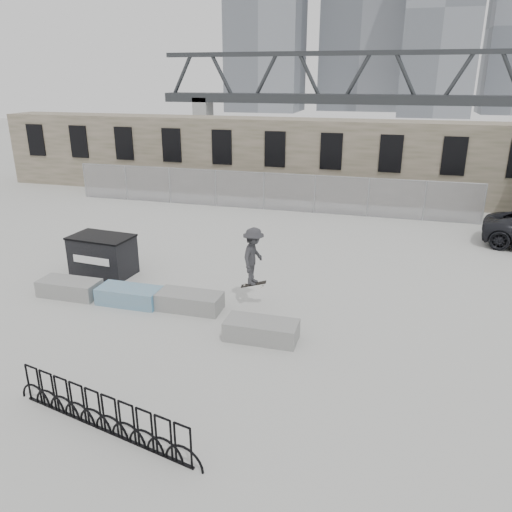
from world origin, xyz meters
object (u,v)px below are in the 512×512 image
Objects in this scene: dumpster at (103,255)px; skateboarder at (254,256)px; planter_center_right at (190,301)px; bike_rack at (102,413)px; planter_offset at (261,329)px; planter_center_left at (129,295)px; planter_far_left at (70,287)px.

skateboarder is (6.00, -1.12, 0.93)m from dumpster.
planter_center_right is 4.59m from dumpster.
bike_rack is at bearing -85.08° from planter_center_right.
planter_center_right and planter_offset have the same top height.
planter_center_left is at bearing -38.16° from dumpster.
planter_center_left is at bearing 114.04° from bike_rack.
planter_far_left is 1.03× the size of skateboarder.
planter_far_left is 2.05m from dumpster.
planter_center_left is at bearing 166.83° from planter_offset.
bike_rack reaches higher than planter_center_left.
planter_far_left is 1.00× the size of planter_offset.
dumpster is at bearing 83.98° from skateboarder.
skateboarder is at bearing 8.37° from planter_far_left.
planter_far_left is 2.20m from planter_center_left.
dumpster reaches higher than planter_offset.
bike_rack is (0.49, -5.73, 0.15)m from planter_center_right.
planter_offset is at bearing -24.65° from planter_center_right.
planter_far_left is 1.00× the size of planter_center_left.
dumpster is at bearing 88.57° from planter_far_left.
dumpster reaches higher than planter_center_left.
skateboarder reaches higher than planter_center_left.
planter_center_left is 1.03× the size of skateboarder.
planter_center_left is (2.20, -0.01, 0.00)m from planter_far_left.
planter_offset is 0.41× the size of bike_rack.
bike_rack is at bearing -115.26° from planter_offset.
planter_center_left is 2.98m from dumpster.
planter_center_left and planter_offset have the same top height.
planter_center_left is 1.00× the size of planter_center_right.
planter_far_left is 6.92m from planter_offset.
bike_rack is (2.50, -5.61, 0.15)m from planter_center_left.
planter_center_left is 4.76m from planter_offset.
planter_offset is (4.64, -1.09, 0.00)m from planter_center_left.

